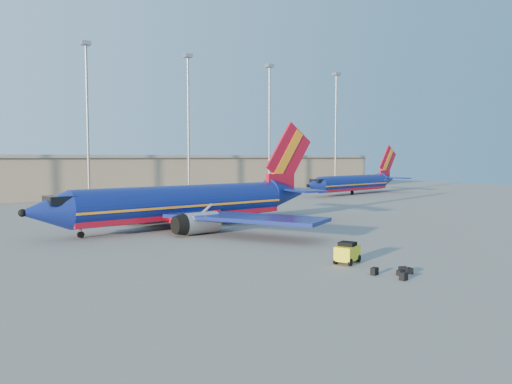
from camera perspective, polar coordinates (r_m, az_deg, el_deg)
ground at (r=55.35m, az=-0.77°, el=-4.33°), size 220.00×220.00×0.00m
terminal_building at (r=111.40m, az=-12.70°, el=2.00°), size 122.00×16.00×8.50m
light_mast_row at (r=98.81m, az=-13.05°, el=9.43°), size 101.60×1.60×28.65m
aircraft_main at (r=57.72m, az=-7.54°, el=-1.31°), size 37.48×35.92×12.69m
aircraft_second at (r=109.75m, az=11.19°, el=1.04°), size 31.93×12.77×10.88m
baggage_tug at (r=38.63m, az=10.39°, el=-6.77°), size 2.62×2.16×1.62m
luggage_pile at (r=35.51m, az=15.89°, el=-8.81°), size 2.80×2.56×0.53m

